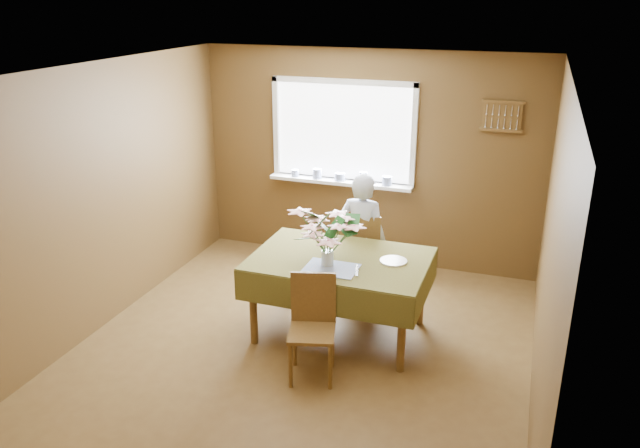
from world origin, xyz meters
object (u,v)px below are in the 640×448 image
(chair_near, at_px, (313,321))
(flower_bouquet, at_px, (328,232))
(dining_table, at_px, (340,267))
(chair_far, at_px, (360,253))
(seated_woman, at_px, (362,238))

(chair_near, xyz_separation_m, flower_bouquet, (-0.04, 0.50, 0.61))
(dining_table, bearing_deg, flower_bouquet, -105.98)
(flower_bouquet, bearing_deg, chair_far, 88.03)
(seated_woman, bearing_deg, flower_bouquet, 90.86)
(dining_table, xyz_separation_m, seated_woman, (0.00, 0.75, 0.01))
(chair_far, bearing_deg, dining_table, 76.62)
(chair_near, bearing_deg, chair_far, 75.09)
(dining_table, height_order, chair_far, chair_far)
(chair_near, relative_size, seated_woman, 0.64)
(chair_far, bearing_deg, chair_near, 74.96)
(seated_woman, distance_m, flower_bouquet, 1.03)
(dining_table, xyz_separation_m, flower_bouquet, (-0.06, -0.19, 0.41))
(seated_woman, bearing_deg, dining_table, 94.25)
(chair_near, distance_m, flower_bouquet, 0.79)
(chair_far, relative_size, seated_woman, 0.69)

